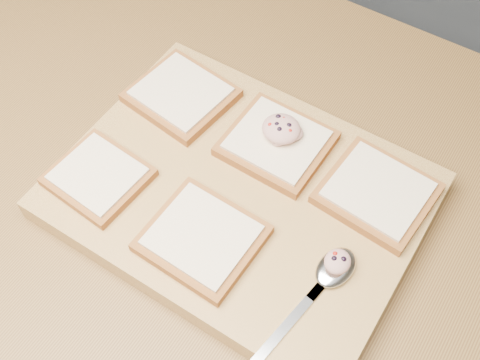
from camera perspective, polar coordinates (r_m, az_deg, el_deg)
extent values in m
cube|color=slate|center=(1.25, 2.30, -12.93)|extent=(1.90, 0.75, 0.84)
cube|color=brown|center=(0.85, 3.32, -2.03)|extent=(2.00, 0.80, 0.06)
cube|color=tan|center=(0.79, 0.00, -1.48)|extent=(0.46, 0.35, 0.04)
cube|color=#935526|center=(0.87, -5.59, 7.97)|extent=(0.14, 0.13, 0.01)
cube|color=beige|center=(0.86, -5.64, 8.38)|extent=(0.12, 0.12, 0.00)
cube|color=#935526|center=(0.81, 3.49, 3.46)|extent=(0.13, 0.12, 0.01)
cube|color=beige|center=(0.80, 3.53, 3.86)|extent=(0.12, 0.10, 0.00)
cube|color=#935526|center=(0.78, 12.86, -1.23)|extent=(0.14, 0.13, 0.01)
cube|color=beige|center=(0.78, 12.98, -0.87)|extent=(0.12, 0.11, 0.00)
cube|color=#935526|center=(0.80, -13.27, 0.27)|extent=(0.12, 0.11, 0.01)
cube|color=beige|center=(0.79, -13.38, 0.60)|extent=(0.11, 0.10, 0.00)
cube|color=#935526|center=(0.73, -3.60, -5.56)|extent=(0.13, 0.12, 0.01)
cube|color=beige|center=(0.72, -3.64, -5.21)|extent=(0.12, 0.11, 0.00)
ellipsoid|color=tan|center=(0.80, 3.94, 4.86)|extent=(0.05, 0.05, 0.02)
sphere|color=black|center=(0.79, 4.65, 5.15)|extent=(0.01, 0.01, 0.01)
sphere|color=black|center=(0.80, 3.65, 5.98)|extent=(0.01, 0.01, 0.01)
sphere|color=black|center=(0.78, 3.77, 4.79)|extent=(0.01, 0.01, 0.01)
sphere|color=black|center=(0.79, 3.52, 5.25)|extent=(0.01, 0.01, 0.01)
sphere|color=#A5140C|center=(0.79, 4.76, 4.65)|extent=(0.01, 0.01, 0.01)
sphere|color=#A5140C|center=(0.80, 4.14, 5.80)|extent=(0.01, 0.01, 0.01)
sphere|color=#A5140C|center=(0.79, 2.87, 5.24)|extent=(0.01, 0.01, 0.01)
ellipsoid|color=silver|center=(0.72, 9.07, -8.18)|extent=(0.05, 0.07, 0.01)
cube|color=silver|center=(0.72, 7.57, -10.04)|extent=(0.02, 0.04, 0.00)
cube|color=silver|center=(0.69, 4.26, -13.81)|extent=(0.03, 0.15, 0.00)
ellipsoid|color=tan|center=(0.71, 9.23, -7.65)|extent=(0.03, 0.03, 0.02)
sphere|color=black|center=(0.70, 9.78, -7.42)|extent=(0.01, 0.01, 0.01)
sphere|color=black|center=(0.70, 8.93, -7.39)|extent=(0.01, 0.01, 0.01)
sphere|color=#A5140C|center=(0.71, 9.01, -6.93)|extent=(0.01, 0.01, 0.01)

